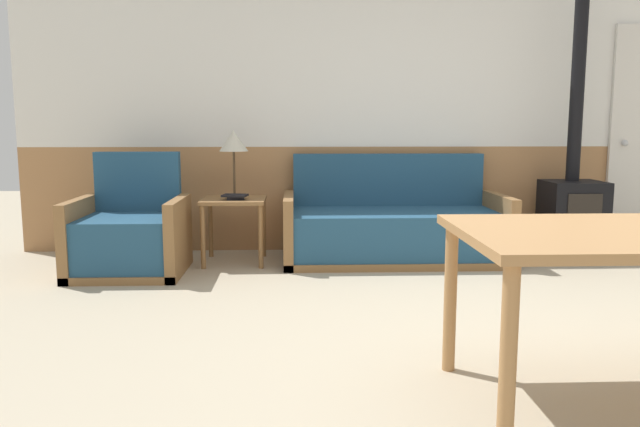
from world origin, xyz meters
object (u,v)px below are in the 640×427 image
at_px(armchair, 130,238).
at_px(side_table, 234,209).
at_px(table_lamp, 234,143).
at_px(couch, 393,229).
at_px(wood_stove, 573,195).

height_order(armchair, side_table, armchair).
bearing_deg(table_lamp, couch, -1.61).
xyz_separation_m(armchair, table_lamp, (0.79, 0.44, 0.73)).
bearing_deg(wood_stove, couch, -178.24).
bearing_deg(side_table, table_lamp, 91.45).
bearing_deg(couch, armchair, -169.54).
bearing_deg(side_table, couch, 2.26).
distance_m(couch, table_lamp, 1.56).
relative_size(armchair, side_table, 1.72).
bearing_deg(wood_stove, armchair, -173.20).
relative_size(side_table, table_lamp, 0.97).
bearing_deg(armchair, table_lamp, 14.81).
distance_m(armchair, table_lamp, 1.16).
distance_m(couch, armchair, 2.20).
relative_size(couch, side_table, 3.44).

